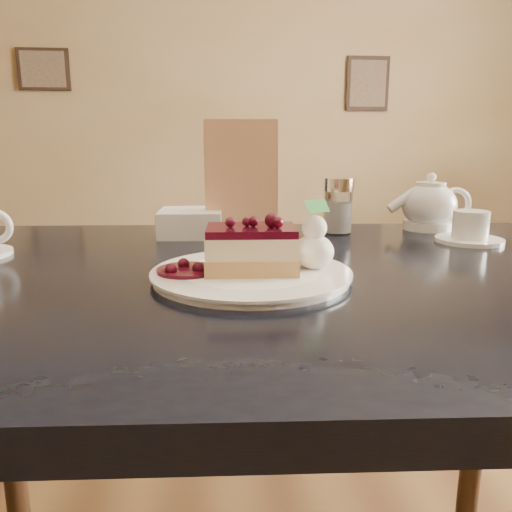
{
  "coord_description": "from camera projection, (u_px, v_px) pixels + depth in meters",
  "views": [
    {
      "loc": [
        0.08,
        -0.42,
        1.0
      ],
      "look_at": [
        0.14,
        0.2,
        0.86
      ],
      "focal_mm": 35.0,
      "sensor_mm": 36.0,
      "label": 1
    }
  ],
  "objects": [
    {
      "name": "main_table",
      "position": [
        250.0,
        321.0,
        0.79
      ],
      "size": [
        1.35,
        0.94,
        0.81
      ],
      "rotation": [
        0.0,
        0.0,
        -0.06
      ],
      "color": "black",
      "rests_on": "ground"
    },
    {
      "name": "dessert_plate",
      "position": [
        251.0,
        275.0,
        0.72
      ],
      "size": [
        0.28,
        0.28,
        0.01
      ],
      "primitive_type": "cylinder",
      "color": "white",
      "rests_on": "main_table"
    },
    {
      "name": "cheesecake_slice",
      "position": [
        251.0,
        249.0,
        0.71
      ],
      "size": [
        0.13,
        0.1,
        0.06
      ],
      "rotation": [
        0.0,
        0.0,
        -0.06
      ],
      "color": "gold",
      "rests_on": "dessert_plate"
    },
    {
      "name": "whipped_cream",
      "position": [
        314.0,
        251.0,
        0.73
      ],
      "size": [
        0.06,
        0.06,
        0.05
      ],
      "color": "white",
      "rests_on": "dessert_plate"
    },
    {
      "name": "berry_sauce",
      "position": [
        187.0,
        270.0,
        0.71
      ],
      "size": [
        0.09,
        0.09,
        0.01
      ],
      "primitive_type": "cylinder",
      "color": "#330516",
      "rests_on": "dessert_plate"
    },
    {
      "name": "tea_set",
      "position": [
        436.0,
        211.0,
        1.09
      ],
      "size": [
        0.2,
        0.27,
        0.11
      ],
      "color": "white",
      "rests_on": "main_table"
    },
    {
      "name": "menu_card",
      "position": [
        241.0,
        178.0,
        1.04
      ],
      "size": [
        0.15,
        0.04,
        0.24
      ],
      "primitive_type": "cube",
      "rotation": [
        0.0,
        0.0,
        -0.06
      ],
      "color": "beige",
      "rests_on": "main_table"
    },
    {
      "name": "sugar_shaker",
      "position": [
        338.0,
        205.0,
        1.07
      ],
      "size": [
        0.06,
        0.06,
        0.12
      ],
      "color": "white",
      "rests_on": "main_table"
    },
    {
      "name": "napkin_stack",
      "position": [
        191.0,
        223.0,
        1.05
      ],
      "size": [
        0.14,
        0.14,
        0.05
      ],
      "primitive_type": "cube",
      "rotation": [
        0.0,
        0.0,
        -0.06
      ],
      "color": "white",
      "rests_on": "main_table"
    }
  ]
}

